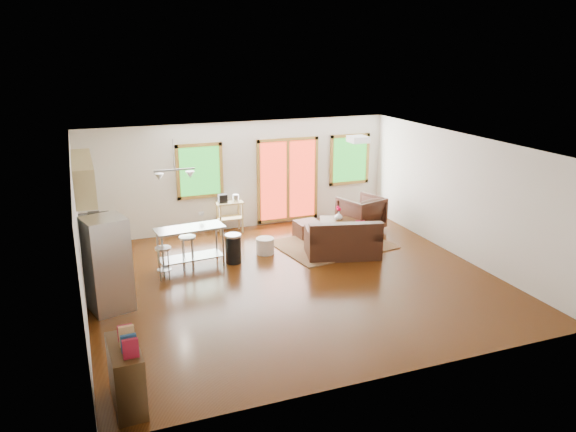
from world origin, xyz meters
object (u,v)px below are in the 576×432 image
object	(u,v)px
refrigerator	(108,264)
rug	(333,245)
loveseat	(343,241)
ottoman	(308,229)
island	(190,240)
armchair	(361,212)
kitchen_cart	(229,206)
coffee_table	(342,222)

from	to	relation	value
refrigerator	rug	bearing A→B (deg)	2.12
loveseat	ottoman	bearing A→B (deg)	112.72
ottoman	island	xyz separation A→B (m)	(-2.94, -0.94, 0.41)
loveseat	armchair	bearing A→B (deg)	64.80
rug	refrigerator	size ratio (longest dim) A/B	1.47
island	kitchen_cart	distance (m)	2.32
loveseat	armchair	distance (m)	1.87
loveseat	kitchen_cart	bearing A→B (deg)	142.00
refrigerator	loveseat	bearing A→B (deg)	-5.18
refrigerator	kitchen_cart	xyz separation A→B (m)	(2.95, 3.26, -0.16)
refrigerator	island	size ratio (longest dim) A/B	1.17
coffee_table	refrigerator	bearing A→B (deg)	-159.60
rug	coffee_table	distance (m)	0.72
loveseat	island	size ratio (longest dim) A/B	1.22
rug	ottoman	distance (m)	0.82
armchair	island	world-z (taller)	armchair
ottoman	rug	bearing A→B (deg)	-68.52
coffee_table	rug	bearing A→B (deg)	-135.31
armchair	kitchen_cart	bearing A→B (deg)	-34.54
armchair	island	size ratio (longest dim) A/B	0.66
kitchen_cart	armchair	bearing A→B (deg)	-17.62
armchair	coffee_table	bearing A→B (deg)	8.86
refrigerator	kitchen_cart	size ratio (longest dim) A/B	1.71
rug	ottoman	xyz separation A→B (m)	(-0.30, 0.75, 0.17)
rug	island	bearing A→B (deg)	-176.60
island	kitchen_cart	size ratio (longest dim) A/B	1.46
rug	loveseat	size ratio (longest dim) A/B	1.41
armchair	refrigerator	size ratio (longest dim) A/B	0.57
loveseat	armchair	size ratio (longest dim) A/B	1.84
loveseat	island	bearing A→B (deg)	-174.28
rug	loveseat	distance (m)	0.75
island	kitchen_cart	xyz separation A→B (m)	(1.31, 1.91, 0.06)
ottoman	island	size ratio (longest dim) A/B	0.39
coffee_table	island	distance (m)	3.74
coffee_table	ottoman	xyz separation A→B (m)	(-0.74, 0.31, -0.18)
island	loveseat	bearing A→B (deg)	-8.74
island	armchair	bearing A→B (deg)	12.36
rug	ottoman	size ratio (longest dim) A/B	4.38
island	kitchen_cart	bearing A→B (deg)	55.69
loveseat	island	world-z (taller)	island
coffee_table	refrigerator	xyz separation A→B (m)	(-5.33, -1.98, 0.45)
rug	ottoman	bearing A→B (deg)	111.48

